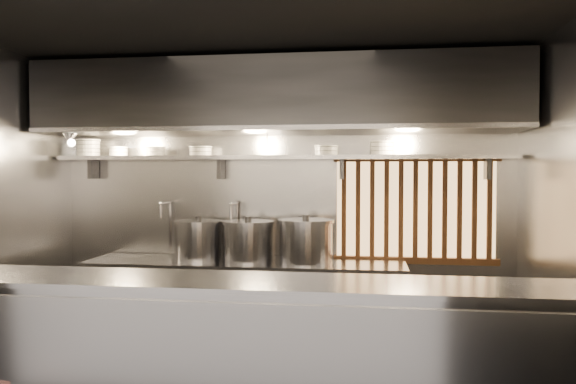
% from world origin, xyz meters
% --- Properties ---
extents(ceiling, '(4.50, 4.50, 0.00)m').
position_xyz_m(ceiling, '(0.00, 0.00, 2.80)').
color(ceiling, black).
rests_on(ceiling, wall_back).
extents(wall_back, '(4.50, 0.00, 4.50)m').
position_xyz_m(wall_back, '(0.00, 1.50, 1.40)').
color(wall_back, gray).
rests_on(wall_back, floor).
extents(wall_right, '(0.00, 3.00, 3.00)m').
position_xyz_m(wall_right, '(2.25, 0.00, 1.40)').
color(wall_right, gray).
rests_on(wall_right, floor).
extents(serving_counter, '(4.50, 0.56, 1.13)m').
position_xyz_m(serving_counter, '(0.00, -0.96, 0.57)').
color(serving_counter, '#9F9FA5').
rests_on(serving_counter, floor).
extents(cooking_bench, '(3.00, 0.70, 0.90)m').
position_xyz_m(cooking_bench, '(-0.30, 1.13, 0.45)').
color(cooking_bench, '#9F9FA5').
rests_on(cooking_bench, floor).
extents(bowl_shelf, '(4.40, 0.34, 0.04)m').
position_xyz_m(bowl_shelf, '(0.00, 1.32, 1.88)').
color(bowl_shelf, '#9F9FA5').
rests_on(bowl_shelf, wall_back).
extents(exhaust_hood, '(4.40, 0.81, 0.65)m').
position_xyz_m(exhaust_hood, '(0.00, 1.10, 2.42)').
color(exhaust_hood, '#2D2D30').
rests_on(exhaust_hood, ceiling).
extents(wood_screen, '(1.56, 0.09, 1.04)m').
position_xyz_m(wood_screen, '(1.30, 1.45, 1.38)').
color(wood_screen, '#FFC172').
rests_on(wood_screen, wall_back).
extents(faucet_left, '(0.04, 0.30, 0.50)m').
position_xyz_m(faucet_left, '(-1.15, 1.37, 1.31)').
color(faucet_left, silver).
rests_on(faucet_left, wall_back).
extents(faucet_right, '(0.04, 0.30, 0.50)m').
position_xyz_m(faucet_right, '(-0.45, 1.37, 1.31)').
color(faucet_right, silver).
rests_on(faucet_right, wall_back).
extents(heat_lamp, '(0.25, 0.35, 0.20)m').
position_xyz_m(heat_lamp, '(-1.90, 0.85, 2.07)').
color(heat_lamp, '#9F9FA5').
rests_on(heat_lamp, exhaust_hood).
extents(pendant_bulb, '(0.09, 0.09, 0.19)m').
position_xyz_m(pendant_bulb, '(-0.10, 1.20, 1.96)').
color(pendant_bulb, '#2D2D30').
rests_on(pendant_bulb, exhaust_hood).
extents(stock_pot_left, '(0.57, 0.57, 0.41)m').
position_xyz_m(stock_pot_left, '(-0.76, 1.16, 1.09)').
color(stock_pot_left, '#9F9FA5').
rests_on(stock_pot_left, cooking_bench).
extents(stock_pot_mid, '(0.65, 0.65, 0.42)m').
position_xyz_m(stock_pot_mid, '(-0.27, 1.12, 1.09)').
color(stock_pot_mid, '#9F9FA5').
rests_on(stock_pot_mid, cooking_bench).
extents(stock_pot_right, '(0.57, 0.57, 0.44)m').
position_xyz_m(stock_pot_right, '(0.28, 1.09, 1.10)').
color(stock_pot_right, '#9F9FA5').
rests_on(stock_pot_right, cooking_bench).
extents(bowl_stack_0, '(0.24, 0.24, 0.17)m').
position_xyz_m(bowl_stack_0, '(-1.96, 1.32, 1.98)').
color(bowl_stack_0, silver).
rests_on(bowl_stack_0, bowl_shelf).
extents(bowl_stack_1, '(0.20, 0.20, 0.09)m').
position_xyz_m(bowl_stack_1, '(-1.64, 1.32, 1.95)').
color(bowl_stack_1, silver).
rests_on(bowl_stack_1, bowl_shelf).
extents(bowl_stack_2, '(0.20, 0.20, 0.09)m').
position_xyz_m(bowl_stack_2, '(-1.25, 1.32, 1.95)').
color(bowl_stack_2, silver).
rests_on(bowl_stack_2, bowl_shelf).
extents(bowl_stack_3, '(0.23, 0.23, 0.09)m').
position_xyz_m(bowl_stack_3, '(-0.79, 1.32, 1.95)').
color(bowl_stack_3, silver).
rests_on(bowl_stack_3, bowl_shelf).
extents(bowl_stack_4, '(0.23, 0.23, 0.09)m').
position_xyz_m(bowl_stack_4, '(0.45, 1.32, 1.95)').
color(bowl_stack_4, silver).
rests_on(bowl_stack_4, bowl_shelf).
extents(bowl_stack_5, '(0.24, 0.24, 0.13)m').
position_xyz_m(bowl_stack_5, '(0.98, 1.32, 1.97)').
color(bowl_stack_5, silver).
rests_on(bowl_stack_5, bowl_shelf).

